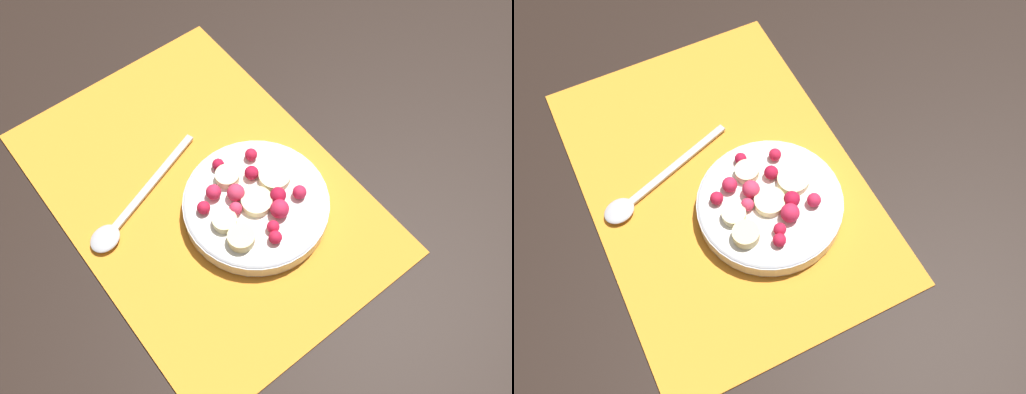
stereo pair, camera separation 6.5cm
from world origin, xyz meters
TOP-DOWN VIEW (x-y plane):
  - ground_plane at (0.00, 0.00)m, footprint 3.00×3.00m
  - placemat at (0.00, 0.00)m, footprint 0.46×0.32m
  - fruit_bowl at (-0.06, -0.03)m, footprint 0.17×0.17m
  - spoon at (0.03, 0.09)m, footprint 0.08×0.18m

SIDE VIEW (x-z plane):
  - ground_plane at x=0.00m, z-range 0.00..0.00m
  - placemat at x=0.00m, z-range 0.00..0.01m
  - spoon at x=0.03m, z-range 0.01..0.01m
  - fruit_bowl at x=-0.06m, z-range 0.00..0.04m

